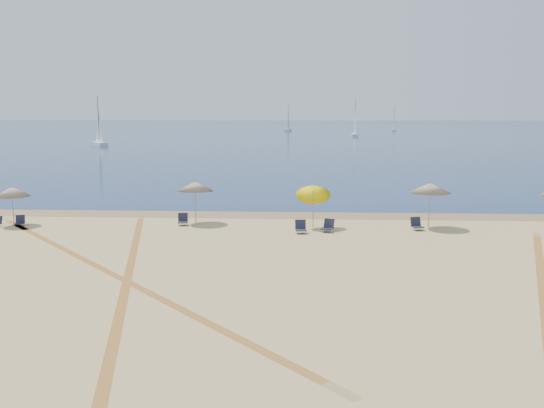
{
  "coord_description": "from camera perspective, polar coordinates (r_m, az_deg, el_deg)",
  "views": [
    {
      "loc": [
        1.67,
        -12.34,
        6.4
      ],
      "look_at": [
        0.0,
        20.0,
        1.3
      ],
      "focal_mm": 38.87,
      "sensor_mm": 36.0,
      "label": 1
    }
  ],
  "objects": [
    {
      "name": "sailboat_2",
      "position": [
        116.72,
        -16.41,
        6.81
      ],
      "size": [
        4.79,
        6.02,
        9.24
      ],
      "rotation": [
        0.0,
        0.0,
        0.6
      ],
      "color": "white",
      "rests_on": "ocean"
    },
    {
      "name": "umbrella_3",
      "position": [
        32.64,
        4.03,
        1.32
      ],
      "size": [
        1.94,
        1.99,
        2.74
      ],
      "color": "gray",
      "rests_on": "ground"
    },
    {
      "name": "chair_7",
      "position": [
        33.11,
        13.83,
        -1.93
      ],
      "size": [
        0.72,
        0.79,
        0.69
      ],
      "rotation": [
        0.0,
        0.0,
        0.26
      ],
      "color": "black",
      "rests_on": "ground"
    },
    {
      "name": "ground",
      "position": [
        14.0,
        -4.45,
        -18.26
      ],
      "size": [
        160.0,
        160.0,
        0.0
      ],
      "primitive_type": "plane",
      "color": "tan",
      "rests_on": "ground"
    },
    {
      "name": "wet_sand",
      "position": [
        36.94,
        0.32,
        -1.02
      ],
      "size": [
        500.0,
        500.0,
        0.0
      ],
      "primitive_type": "plane",
      "color": "olive",
      "rests_on": "ground"
    },
    {
      "name": "chair_6",
      "position": [
        31.8,
        5.46,
        -2.15
      ],
      "size": [
        0.77,
        0.83,
        0.69
      ],
      "rotation": [
        0.0,
        0.0,
        -0.38
      ],
      "color": "black",
      "rests_on": "ground"
    },
    {
      "name": "tire_tracks",
      "position": [
        21.92,
        -3.67,
        -8.04
      ],
      "size": [
        54.19,
        44.06,
        0.0
      ],
      "color": "tan",
      "rests_on": "ground"
    },
    {
      "name": "umbrella_1",
      "position": [
        36.44,
        -23.89,
        1.1
      ],
      "size": [
        2.01,
        2.01,
        2.25
      ],
      "color": "gray",
      "rests_on": "ground"
    },
    {
      "name": "chair_3",
      "position": [
        36.22,
        -23.21,
        -1.54
      ],
      "size": [
        0.65,
        0.71,
        0.6
      ],
      "rotation": [
        0.0,
        0.0,
        0.32
      ],
      "color": "black",
      "rests_on": "ground"
    },
    {
      "name": "sailboat_3",
      "position": [
        198.59,
        1.57,
        7.91
      ],
      "size": [
        2.29,
        6.43,
        9.37
      ],
      "rotation": [
        0.0,
        0.0,
        -0.11
      ],
      "color": "white",
      "rests_on": "ocean"
    },
    {
      "name": "chair_5",
      "position": [
        31.37,
        2.8,
        -2.27
      ],
      "size": [
        0.63,
        0.72,
        0.69
      ],
      "rotation": [
        0.0,
        0.0,
        0.09
      ],
      "color": "black",
      "rests_on": "ground"
    },
    {
      "name": "umbrella_2",
      "position": [
        34.26,
        -7.46,
        1.71
      ],
      "size": [
        2.15,
        2.16,
        2.47
      ],
      "color": "gray",
      "rests_on": "ground"
    },
    {
      "name": "umbrella_4",
      "position": [
        33.73,
        15.07,
        1.52
      ],
      "size": [
        2.24,
        2.24,
        2.56
      ],
      "color": "gray",
      "rests_on": "ground"
    },
    {
      "name": "chair_4",
      "position": [
        33.91,
        -8.62,
        -1.53
      ],
      "size": [
        0.66,
        0.74,
        0.67
      ],
      "rotation": [
        0.0,
        0.0,
        0.18
      ],
      "color": "black",
      "rests_on": "ground"
    },
    {
      "name": "sailboat_0",
      "position": [
        202.2,
        11.75,
        7.64
      ],
      "size": [
        2.27,
        5.58,
        8.09
      ],
      "rotation": [
        0.0,
        0.0,
        -0.17
      ],
      "color": "white",
      "rests_on": "ocean"
    },
    {
      "name": "sailboat_1",
      "position": [
        156.68,
        8.04,
        7.55
      ],
      "size": [
        1.82,
        6.31,
        9.33
      ],
      "rotation": [
        0.0,
        0.0,
        -0.04
      ],
      "color": "white",
      "rests_on": "ocean"
    },
    {
      "name": "ocean",
      "position": [
        237.44,
        2.57,
        7.39
      ],
      "size": [
        500.0,
        500.0,
        0.0
      ],
      "primitive_type": "plane",
      "color": "#0C2151",
      "rests_on": "ground"
    }
  ]
}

